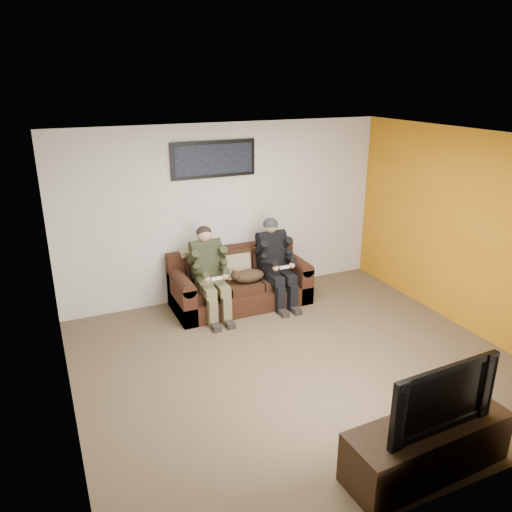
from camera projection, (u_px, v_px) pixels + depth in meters
name	position (u px, v px, depth m)	size (l,w,h in m)	color
floor	(297.00, 362.00, 5.93)	(5.00, 5.00, 0.00)	brown
ceiling	(304.00, 140.00, 5.04)	(5.00, 5.00, 0.00)	silver
wall_back	(227.00, 212.00, 7.41)	(5.00, 5.00, 0.00)	beige
wall_front	(453.00, 360.00, 3.56)	(5.00, 5.00, 0.00)	beige
wall_left	(58.00, 299.00, 4.52)	(4.50, 4.50, 0.00)	beige
wall_right	(469.00, 233.00, 6.45)	(4.50, 4.50, 0.00)	beige
accent_wall_right	(469.00, 233.00, 6.44)	(4.50, 4.50, 0.00)	#C07913
sofa	(239.00, 284.00, 7.39)	(1.99, 0.86, 0.81)	#34190F
throw_pillow	(238.00, 266.00, 7.33)	(0.38, 0.11, 0.36)	#978062
throw_blanket	(193.00, 252.00, 7.20)	(0.41, 0.20, 0.07)	tan
person_left	(209.00, 268.00, 6.92)	(0.51, 0.87, 1.25)	#6A6542
person_right	(275.00, 258.00, 7.31)	(0.51, 0.86, 1.26)	black
cat	(248.00, 276.00, 7.17)	(0.66, 0.26, 0.24)	#47301C
framed_poster	(214.00, 159.00, 7.04)	(1.25, 0.05, 0.52)	black
tv_stand	(427.00, 446.00, 4.25)	(1.50, 0.48, 0.47)	black
television	(434.00, 392.00, 4.06)	(1.07, 0.14, 0.62)	black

